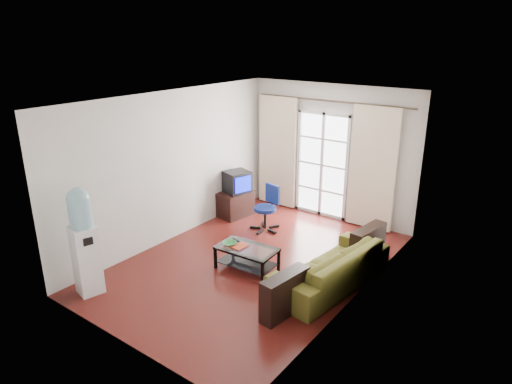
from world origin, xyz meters
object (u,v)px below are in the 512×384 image
Objects in this scene: sofa at (331,266)px; tv_stand at (235,204)px; coffee_table at (247,255)px; task_chair at (266,217)px; water_cooler at (84,239)px; crt_tv at (237,181)px.

sofa reaches higher than tv_stand.
coffee_table is 1.13× the size of task_chair.
water_cooler is at bearing -91.78° from task_chair.
task_chair is at bearing 3.00° from crt_tv.
crt_tv is 0.36× the size of water_cooler.
crt_tv is at bearing 132.54° from coffee_table.
coffee_table is at bearing -29.29° from crt_tv.
sofa is 1.35m from coffee_table.
crt_tv reaches higher than sofa.
task_chair is at bearing -111.77° from sofa.
sofa is at bearing -6.88° from crt_tv.
sofa is 2.48× the size of task_chair.
crt_tv is at bearing 105.91° from water_cooler.
sofa reaches higher than coffee_table.
coffee_table is 1.62m from task_chair.
tv_stand is at bearing 179.36° from task_chair.
crt_tv reaches higher than task_chair.
water_cooler is at bearing -127.50° from coffee_table.
task_chair is at bearing 114.15° from coffee_table.
task_chair is 0.54× the size of water_cooler.
sofa is 3.62m from water_cooler.
task_chair reaches higher than coffee_table.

